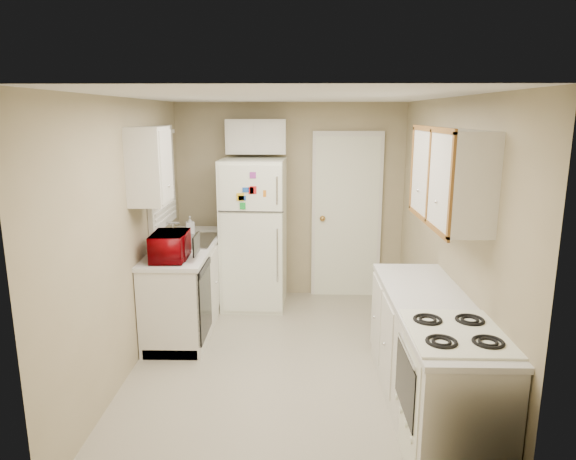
{
  "coord_description": "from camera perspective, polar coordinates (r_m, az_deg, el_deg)",
  "views": [
    {
      "loc": [
        0.1,
        -4.4,
        2.26
      ],
      "look_at": [
        0.0,
        0.5,
        1.15
      ],
      "focal_mm": 32.0,
      "sensor_mm": 36.0,
      "label": 1
    }
  ],
  "objects": [
    {
      "name": "floor",
      "position": [
        4.94,
        -0.12,
        -14.43
      ],
      "size": [
        3.8,
        3.8,
        0.0
      ],
      "primitive_type": "plane",
      "color": "#BDB5A1",
      "rests_on": "ground"
    },
    {
      "name": "ceiling",
      "position": [
        4.4,
        -0.13,
        14.59
      ],
      "size": [
        3.8,
        3.8,
        0.0
      ],
      "primitive_type": "plane",
      "color": "white",
      "rests_on": "floor"
    },
    {
      "name": "wall_left",
      "position": [
        4.76,
        -17.22,
        -0.67
      ],
      "size": [
        3.8,
        3.8,
        0.0
      ],
      "primitive_type": "plane",
      "color": "tan",
      "rests_on": "floor"
    },
    {
      "name": "wall_right",
      "position": [
        4.71,
        17.18,
        -0.83
      ],
      "size": [
        3.8,
        3.8,
        0.0
      ],
      "primitive_type": "plane",
      "color": "tan",
      "rests_on": "floor"
    },
    {
      "name": "wall_back",
      "position": [
        6.39,
        0.25,
        3.22
      ],
      "size": [
        2.8,
        2.8,
        0.0
      ],
      "primitive_type": "plane",
      "color": "tan",
      "rests_on": "floor"
    },
    {
      "name": "wall_front",
      "position": [
        2.71,
        -1.03,
        -10.23
      ],
      "size": [
        2.8,
        2.8,
        0.0
      ],
      "primitive_type": "plane",
      "color": "tan",
      "rests_on": "floor"
    },
    {
      "name": "left_counter",
      "position": [
        5.72,
        -11.06,
        -5.91
      ],
      "size": [
        0.6,
        1.8,
        0.9
      ],
      "primitive_type": "cube",
      "color": "silver",
      "rests_on": "floor"
    },
    {
      "name": "dishwasher",
      "position": [
        5.1,
        -9.27,
        -7.71
      ],
      "size": [
        0.03,
        0.58,
        0.72
      ],
      "primitive_type": "cube",
      "color": "black",
      "rests_on": "floor"
    },
    {
      "name": "sink",
      "position": [
        5.75,
        -10.92,
        -1.56
      ],
      "size": [
        0.54,
        0.74,
        0.16
      ],
      "primitive_type": "cube",
      "color": "gray",
      "rests_on": "left_counter"
    },
    {
      "name": "microwave",
      "position": [
        5.0,
        -12.97,
        -1.55
      ],
      "size": [
        0.48,
        0.28,
        0.31
      ],
      "primitive_type": "imported",
      "rotation": [
        0.0,
        0.0,
        1.61
      ],
      "color": "#790106",
      "rests_on": "left_counter"
    },
    {
      "name": "soap_bottle",
      "position": [
        6.03,
        -10.82,
        0.49
      ],
      "size": [
        0.12,
        0.12,
        0.21
      ],
      "primitive_type": "imported",
      "rotation": [
        0.0,
        0.0,
        0.28
      ],
      "color": "silver",
      "rests_on": "left_counter"
    },
    {
      "name": "window_blinds",
      "position": [
        5.68,
        -13.82,
        5.73
      ],
      "size": [
        0.1,
        0.98,
        1.08
      ],
      "primitive_type": "cube",
      "color": "silver",
      "rests_on": "wall_left"
    },
    {
      "name": "upper_cabinet_left",
      "position": [
        4.83,
        -15.17,
        6.87
      ],
      "size": [
        0.3,
        0.45,
        0.7
      ],
      "primitive_type": "cube",
      "color": "silver",
      "rests_on": "wall_left"
    },
    {
      "name": "refrigerator",
      "position": [
        6.07,
        -3.79,
        -0.41
      ],
      "size": [
        0.76,
        0.74,
        1.76
      ],
      "primitive_type": "cube",
      "rotation": [
        0.0,
        0.0,
        -0.05
      ],
      "color": "white",
      "rests_on": "floor"
    },
    {
      "name": "cabinet_over_fridge",
      "position": [
        6.17,
        -3.54,
        10.34
      ],
      "size": [
        0.7,
        0.3,
        0.4
      ],
      "primitive_type": "cube",
      "color": "silver",
      "rests_on": "wall_back"
    },
    {
      "name": "interior_door",
      "position": [
        6.41,
        6.52,
        1.53
      ],
      "size": [
        0.86,
        0.06,
        2.08
      ],
      "primitive_type": "cube",
      "color": "white",
      "rests_on": "floor"
    },
    {
      "name": "right_counter",
      "position": [
        4.15,
        15.44,
        -13.59
      ],
      "size": [
        0.6,
        2.0,
        0.9
      ],
      "primitive_type": "cube",
      "color": "silver",
      "rests_on": "floor"
    },
    {
      "name": "stove",
      "position": [
        3.69,
        17.67,
        -17.3
      ],
      "size": [
        0.61,
        0.74,
        0.9
      ],
      "primitive_type": "cube",
      "rotation": [
        0.0,
        0.0,
        -0.01
      ],
      "color": "white",
      "rests_on": "floor"
    },
    {
      "name": "upper_cabinet_right",
      "position": [
        4.09,
        17.6,
        5.72
      ],
      "size": [
        0.3,
        1.2,
        0.7
      ],
      "primitive_type": "cube",
      "color": "silver",
      "rests_on": "wall_right"
    }
  ]
}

